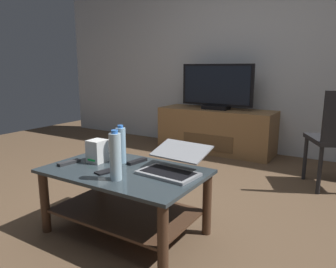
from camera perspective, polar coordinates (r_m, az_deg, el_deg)
ground_plane at (r=2.47m, az=-1.91°, el=-14.44°), size 7.68×7.68×0.00m
back_wall at (r=4.34m, az=15.70°, el=15.50°), size 6.40×0.12×2.80m
coffee_table at (r=2.13m, az=-7.79°, el=-9.99°), size 1.04×0.64×0.44m
media_cabinet at (r=4.23m, az=8.64°, el=0.67°), size 1.50×0.53×0.56m
television at (r=4.14m, az=8.76°, el=8.24°), size 0.96×0.20×0.58m
laptop at (r=1.99m, az=0.98°, el=-5.43°), size 0.39×0.39×0.16m
router_box at (r=2.26m, az=-12.65°, el=-3.02°), size 0.11×0.12×0.16m
water_bottle_near at (r=2.21m, az=-8.50°, el=-1.97°), size 0.07×0.07×0.27m
water_bottle_far at (r=1.87m, az=-9.47°, el=-4.00°), size 0.07×0.07×0.30m
cell_phone at (r=2.05m, az=-11.04°, el=-6.64°), size 0.11×0.15×0.01m
tv_remote at (r=2.22m, az=-5.61°, el=-4.93°), size 0.07×0.17×0.02m
soundbar_remote at (r=2.28m, az=-17.44°, el=-4.94°), size 0.07×0.17×0.02m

